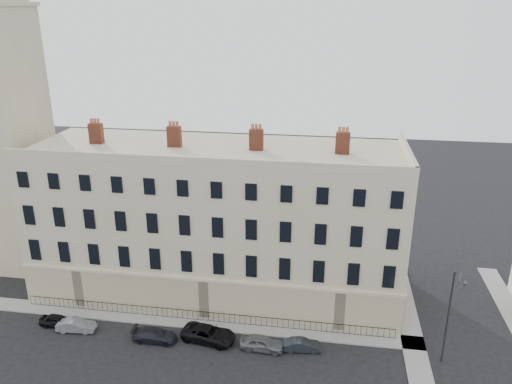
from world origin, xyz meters
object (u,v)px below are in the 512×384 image
at_px(car_e, 262,343).
at_px(car_d, 209,334).
at_px(car_a, 58,321).
at_px(car_b, 76,325).
at_px(car_c, 155,335).
at_px(car_f, 302,345).
at_px(streetlamp, 449,314).

bearing_deg(car_e, car_d, 87.36).
distance_m(car_a, car_b, 2.11).
distance_m(car_a, car_d, 14.30).
distance_m(car_a, car_c, 9.62).
height_order(car_a, car_d, car_d).
bearing_deg(car_a, car_f, -88.73).
distance_m(car_a, car_e, 19.12).
bearing_deg(streetlamp, car_c, -159.21).
distance_m(car_b, car_e, 17.05).
bearing_deg(streetlamp, car_b, -160.25).
distance_m(car_b, car_c, 7.53).
relative_size(car_a, car_c, 0.83).
relative_size(car_e, streetlamp, 0.45).
bearing_deg(car_b, car_f, -94.35).
relative_size(car_b, streetlamp, 0.41).
bearing_deg(car_d, car_a, 99.72).
distance_m(car_d, streetlamp, 20.22).
distance_m(car_e, car_f, 3.41).
relative_size(car_b, car_c, 0.88).
xyz_separation_m(car_a, car_e, (19.12, -0.39, 0.09)).
height_order(car_b, car_e, car_e).
xyz_separation_m(car_a, car_b, (2.07, -0.41, 0.02)).
distance_m(car_b, streetlamp, 32.31).
distance_m(car_c, car_e, 9.53).
bearing_deg(car_f, car_a, 82.65).
bearing_deg(car_c, car_f, -86.82).
bearing_deg(car_d, car_c, 108.66).
xyz_separation_m(car_d, car_e, (4.82, -0.48, -0.02)).
xyz_separation_m(car_c, car_d, (4.70, 0.77, 0.09)).
bearing_deg(car_f, car_d, 82.10).
bearing_deg(car_f, car_c, 85.69).
height_order(car_b, car_d, car_d).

